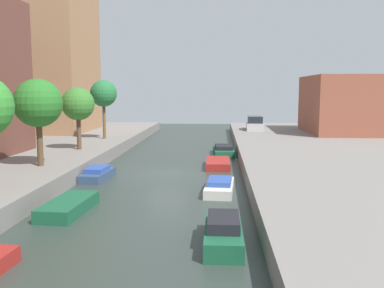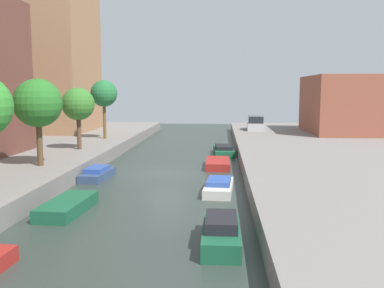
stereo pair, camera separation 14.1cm
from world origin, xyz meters
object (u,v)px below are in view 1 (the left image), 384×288
at_px(low_block_right, 355,104).
at_px(parked_car, 255,124).
at_px(street_tree_4, 103,94).
at_px(moored_boat_right_1, 223,233).
at_px(street_tree_3, 78,104).
at_px(moored_boat_right_3, 218,164).
at_px(apartment_tower_far, 41,29).
at_px(moored_boat_right_4, 224,150).
at_px(moored_boat_left_2, 98,174).
at_px(moored_boat_right_2, 220,186).
at_px(moored_boat_left_1, 69,206).
at_px(street_tree_2, 38,104).

bearing_deg(low_block_right, parked_car, 166.68).
distance_m(street_tree_4, moored_boat_right_1, 27.24).
distance_m(street_tree_3, moored_boat_right_3, 11.64).
relative_size(apartment_tower_far, moored_boat_right_1, 6.08).
height_order(apartment_tower_far, moored_boat_right_4, apartment_tower_far).
xyz_separation_m(apartment_tower_far, moored_boat_right_4, (19.85, -9.86, -11.83)).
height_order(parked_car, moored_boat_left_2, parked_car).
height_order(moored_boat_left_2, moored_boat_right_2, moored_boat_left_2).
distance_m(low_block_right, moored_boat_left_1, 35.59).
height_order(low_block_right, moored_boat_right_3, low_block_right).
relative_size(street_tree_4, moored_boat_right_4, 1.23).
height_order(apartment_tower_far, street_tree_2, apartment_tower_far).
height_order(apartment_tower_far, street_tree_4, apartment_tower_far).
relative_size(street_tree_2, parked_car, 1.21).
relative_size(street_tree_3, parked_car, 1.10).
relative_size(street_tree_4, moored_boat_left_1, 1.38).
xyz_separation_m(low_block_right, moored_boat_right_4, (-14.15, -10.07, -3.68)).
distance_m(parked_car, moored_boat_right_1, 34.54).
xyz_separation_m(street_tree_3, moored_boat_left_2, (3.17, -6.08, -4.14)).
distance_m(apartment_tower_far, moored_boat_right_2, 32.85).
relative_size(apartment_tower_far, moored_boat_right_3, 5.81).
height_order(apartment_tower_far, street_tree_3, apartment_tower_far).
bearing_deg(moored_boat_right_3, moored_boat_left_2, -149.33).
xyz_separation_m(street_tree_2, moored_boat_left_1, (3.94, -6.30, -4.47)).
bearing_deg(moored_boat_right_4, parked_car, 73.58).
height_order(apartment_tower_far, moored_boat_left_2, apartment_tower_far).
relative_size(street_tree_3, moored_boat_right_3, 1.23).
relative_size(low_block_right, moored_boat_right_3, 2.86).
xyz_separation_m(apartment_tower_far, parked_car, (23.55, 2.68, -10.52)).
bearing_deg(moored_boat_right_2, street_tree_2, 169.80).
distance_m(street_tree_4, moored_boat_right_4, 12.51).
bearing_deg(low_block_right, moored_boat_left_2, -136.91).
relative_size(street_tree_2, street_tree_4, 0.96).
relative_size(street_tree_3, moored_boat_left_1, 1.19).
distance_m(apartment_tower_far, moored_boat_left_1, 32.90).
relative_size(apartment_tower_far, moored_boat_left_1, 5.62).
bearing_deg(moored_boat_left_1, moored_boat_right_3, 60.32).
height_order(moored_boat_left_1, moored_boat_left_2, moored_boat_left_2).
height_order(street_tree_3, moored_boat_right_2, street_tree_3).
distance_m(apartment_tower_far, moored_boat_right_3, 27.84).
bearing_deg(low_block_right, moored_boat_right_2, -121.32).
bearing_deg(apartment_tower_far, street_tree_3, -59.13).
relative_size(low_block_right, moored_boat_right_2, 2.83).
xyz_separation_m(street_tree_2, street_tree_4, (-0.00, 14.54, 0.44)).
xyz_separation_m(street_tree_4, moored_boat_left_2, (3.17, -13.41, -4.87)).
bearing_deg(moored_boat_right_1, low_block_right, 65.67).
bearing_deg(apartment_tower_far, moored_boat_left_1, -65.76).
relative_size(moored_boat_left_1, moored_boat_right_2, 1.02).
relative_size(parked_car, moored_boat_right_4, 0.97).
xyz_separation_m(street_tree_2, parked_car, (14.90, 24.36, -3.10)).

